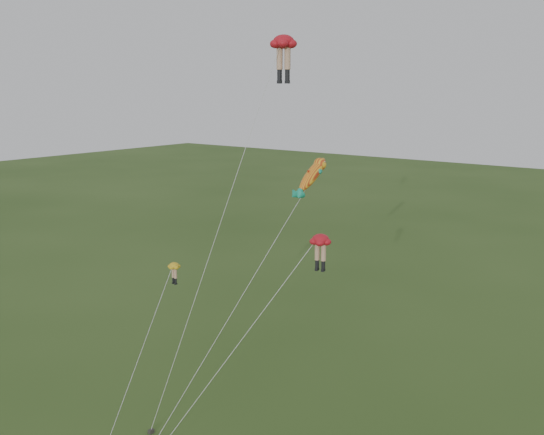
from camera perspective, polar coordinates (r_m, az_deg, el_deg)
The scene contains 4 objects.
legs_kite_red_high at distance 38.93m, azimuth 0.97°, elevation 15.55°, with size 4.95×9.96×24.38m.
legs_kite_red_mid at distance 33.88m, azimuth 4.20°, elevation -2.83°, with size 7.34×8.37×13.18m.
legs_kite_yellow at distance 42.72m, azimuth -9.49°, elevation -5.42°, with size 3.62×9.57×9.22m.
fish_kite at distance 39.79m, azimuth 3.73°, elevation 3.91°, with size 4.04×13.70×16.89m.
Camera 1 is at (24.41, -23.54, 21.05)m, focal length 40.00 mm.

